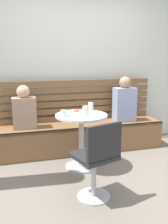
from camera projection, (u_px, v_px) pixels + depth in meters
The scene contains 14 objects.
ground at pixel (105, 186), 2.93m from camera, with size 8.00×8.00×0.00m, color #70665B.
back_wall at pixel (71, 58), 4.15m from camera, with size 5.20×0.10×2.90m, color silver.
booth_bench at pixel (78, 137), 4.01m from camera, with size 2.70×0.52×0.44m.
booth_backrest at pixel (74, 100), 4.11m from camera, with size 2.65×0.04×0.67m.
cafe_table at pixel (81, 131), 3.32m from camera, with size 0.68×0.68×0.74m.
white_chair at pixel (98, 158), 2.56m from camera, with size 0.50×0.50×0.85m.
person_adult at pixel (124, 101), 4.09m from camera, with size 0.34×0.22×0.73m.
person_child_left at pixel (24, 109), 3.67m from camera, with size 0.34×0.22×0.64m.
cup_water_clear at pixel (85, 111), 3.20m from camera, with size 0.07×0.07×0.11m, color white.
cup_tumbler_orange at pixel (86, 109), 3.35m from camera, with size 0.07×0.07×0.10m, color orange.
cup_glass_tall at pixel (91, 107), 3.46m from camera, with size 0.07×0.07×0.12m, color silver.
cup_espresso_small at pixel (81, 112), 3.27m from camera, with size 0.06×0.06×0.06m, color silver.
cup_glass_short at pixel (64, 113), 3.15m from camera, with size 0.08×0.08×0.08m, color silver.
plate_small at pixel (79, 111), 3.46m from camera, with size 0.17×0.17×0.01m, color #DB4C42.
Camera 1 is at (-0.98, -2.50, 1.48)m, focal length 40.35 mm.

